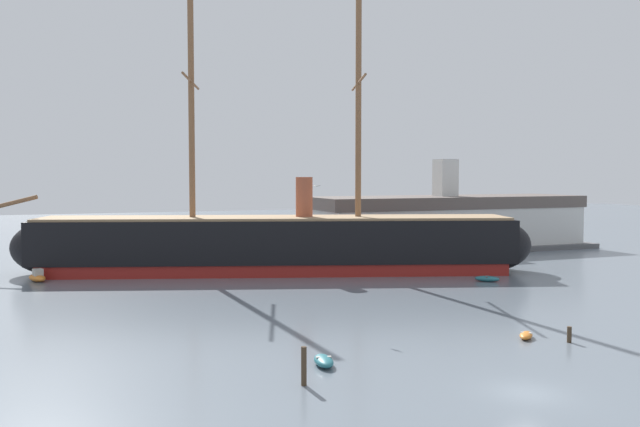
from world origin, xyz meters
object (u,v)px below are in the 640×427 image
dinghy_foreground_right (526,335)px  dockside_warehouse_right (447,223)px  seagull_in_flight (317,186)px  tall_ship (276,244)px  dinghy_alongside_stern (487,279)px  motorboat_far_left (37,277)px  mooring_piling_left_pair (304,366)px  dinghy_distant_centre (267,257)px  dinghy_foreground_left (324,361)px  mooring_piling_nearest (569,335)px

dinghy_foreground_right → dockside_warehouse_right: 62.46m
seagull_in_flight → dockside_warehouse_right: bearing=45.7°
tall_ship → dinghy_alongside_stern: bearing=-37.4°
dinghy_foreground_right → dockside_warehouse_right: bearing=63.2°
motorboat_far_left → mooring_piling_left_pair: bearing=-72.1°
tall_ship → seagull_in_flight: (-4.24, -25.28, 7.84)m
dinghy_alongside_stern → dockside_warehouse_right: (14.32, 31.30, 4.17)m
motorboat_far_left → dockside_warehouse_right: bearing=10.3°
motorboat_far_left → seagull_in_flight: (24.22, -28.95, 11.07)m
dinghy_distant_centre → motorboat_far_left: bearing=-162.7°
tall_ship → dinghy_alongside_stern: size_ratio=23.77×
motorboat_far_left → dinghy_distant_centre: bearing=17.3°
dinghy_foreground_left → seagull_in_flight: 20.57m
dinghy_foreground_left → dockside_warehouse_right: dockside_warehouse_right is taller
motorboat_far_left → dockside_warehouse_right: (63.77, 11.58, 3.98)m
tall_ship → motorboat_far_left: size_ratio=17.98×
tall_ship → seagull_in_flight: tall_ship is taller
dinghy_foreground_left → mooring_piling_left_pair: bearing=-127.7°
motorboat_far_left → mooring_piling_nearest: bearing=-50.6°
dinghy_foreground_right → seagull_in_flight: size_ratio=1.94×
tall_ship → mooring_piling_nearest: 43.69m
dinghy_alongside_stern → seagull_in_flight: seagull_in_flight is taller
dinghy_foreground_left → dinghy_distant_centre: dinghy_foreground_left is taller
mooring_piling_left_pair → dockside_warehouse_right: bearing=51.4°
motorboat_far_left → dinghy_distant_centre: motorboat_far_left is taller
dinghy_alongside_stern → mooring_piling_left_pair: 44.39m
mooring_piling_nearest → seagull_in_flight: bearing=128.4°
tall_ship → dinghy_distant_centre: tall_ship is taller
tall_ship → seagull_in_flight: size_ratio=62.62×
dinghy_distant_centre → dinghy_foreground_left: bearing=-103.2°
motorboat_far_left → dinghy_foreground_right: bearing=-51.0°
dinghy_foreground_left → dinghy_foreground_right: size_ratio=1.33×
tall_ship → dinghy_foreground_right: 41.15m
tall_ship → mooring_piling_left_pair: bearing=-105.8°
mooring_piling_left_pair → dockside_warehouse_right: (48.04, 60.15, 3.34)m
tall_ship → mooring_piling_left_pair: (-12.73, -44.90, -2.58)m
dinghy_alongside_stern → dockside_warehouse_right: dockside_warehouse_right is taller
dinghy_foreground_right → mooring_piling_left_pair: bearing=-167.2°
dinghy_foreground_right → mooring_piling_nearest: bearing=-44.1°
dinghy_alongside_stern → mooring_piling_left_pair: bearing=-139.4°
dinghy_foreground_right → mooring_piling_left_pair: (-19.92, -4.53, 0.92)m
dinghy_foreground_left → mooring_piling_nearest: 19.54m
dockside_warehouse_right → mooring_piling_left_pair: bearing=-128.6°
tall_ship → dinghy_foreground_left: 42.81m
tall_ship → mooring_piling_left_pair: tall_ship is taller
dinghy_distant_centre → dockside_warehouse_right: dockside_warehouse_right is taller
mooring_piling_left_pair → dockside_warehouse_right: dockside_warehouse_right is taller
dinghy_alongside_stern → mooring_piling_nearest: bearing=-113.6°
tall_ship → seagull_in_flight: 26.80m
mooring_piling_left_pair → seagull_in_flight: size_ratio=2.09×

